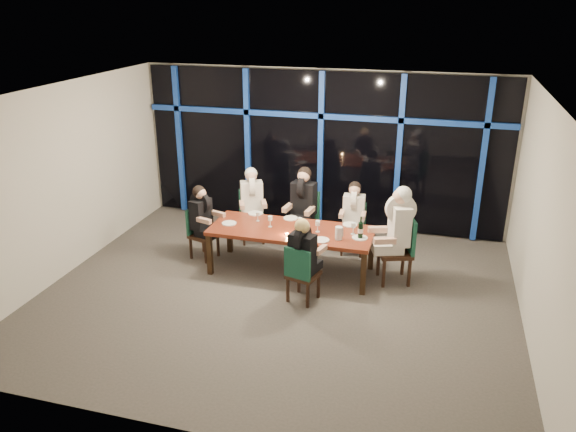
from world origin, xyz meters
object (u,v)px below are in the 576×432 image
Objects in this scene: diner_far_mid at (303,196)px; diner_near_mid at (304,247)px; diner_far_left at (252,194)px; wine_bottle at (360,230)px; chair_end_right at (401,246)px; chair_end_left at (200,230)px; diner_end_right at (397,221)px; chair_far_mid at (305,216)px; water_pitcher at (339,233)px; chair_far_right at (353,225)px; chair_near_mid at (301,272)px; chair_far_left at (252,212)px; diner_far_right at (354,208)px; diner_end_left at (202,212)px; dining_table at (291,233)px.

diner_near_mid is at bearing -68.15° from diner_far_mid.
diner_far_left is 2.59× the size of wine_bottle.
diner_far_left is at bearing 153.33° from wine_bottle.
chair_end_right is at bearing -17.82° from diner_far_mid.
chair_end_left is 0.84× the size of diner_end_right.
diner_near_mid reaches higher than chair_far_mid.
diner_near_mid reaches higher than water_pitcher.
diner_far_left reaches higher than chair_far_right.
diner_end_right is (1.70, -0.87, 0.06)m from diner_far_mid.
wine_bottle reaches higher than chair_near_mid.
chair_far_left is at bearing -128.43° from diner_end_right.
chair_far_mid is at bearing 170.37° from diner_far_right.
diner_far_right reaches higher than chair_end_right.
diner_end_left is 3.23m from diner_end_right.
diner_end_right is (1.64, 0.12, 0.34)m from dining_table.
diner_far_left is 0.94× the size of diner_far_mid.
diner_far_mid is (-1.79, 0.84, 0.36)m from chair_end_right.
diner_end_right is at bearing -52.69° from chair_far_right.
wine_bottle is at bearing -77.19° from diner_end_left.
chair_far_mid is 1.66m from wine_bottle.
diner_far_right is at bearing 1.28° from chair_far_mid.
chair_end_right is at bearing -20.14° from chair_far_mid.
diner_far_mid reaches higher than chair_far_mid.
diner_far_right reaches higher than water_pitcher.
diner_far_right is 0.99× the size of diner_near_mid.
chair_far_left is at bearing -176.86° from diner_far_mid.
diner_far_left reaches higher than diner_far_right.
chair_near_mid is 0.97× the size of diner_far_left.
diner_end_left is at bearing -163.54° from diner_far_right.
chair_far_left is at bearing 134.27° from dining_table.
chair_far_left is 1.06× the size of chair_near_mid.
diner_far_left is (-0.96, -0.08, 0.34)m from chair_far_mid.
diner_far_mid reaches higher than chair_end_right.
chair_near_mid is (0.39, -0.93, -0.18)m from dining_table.
diner_end_left is at bearing -142.26° from diner_far_mid.
diner_end_right is (2.68, -0.95, 0.49)m from chair_far_left.
chair_far_mid is at bearing -61.65° from diner_near_mid.
chair_far_mid is 4.92× the size of water_pitcher.
diner_near_mid reaches higher than chair_end_right.
chair_end_left is at bearing -164.51° from diner_far_right.
chair_end_left is 1.01× the size of diner_near_mid.
water_pitcher is (0.41, 0.73, 0.35)m from chair_near_mid.
water_pitcher is at bearing -80.62° from diner_end_left.
wine_bottle is (0.27, -1.05, 0.04)m from diner_far_right.
diner_near_mid reaches higher than chair_end_left.
diner_end_right reaches higher than diner_far_mid.
chair_end_right is 1.67m from diner_near_mid.
diner_far_left is at bearing -16.23° from diner_end_left.
chair_far_right is at bearing -24.97° from chair_far_left.
diner_far_right is 1.19m from diner_end_right.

